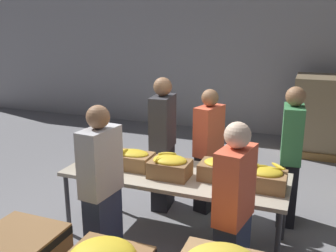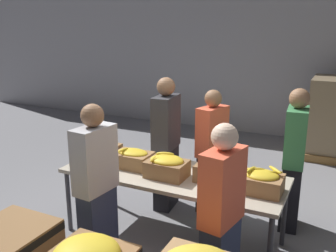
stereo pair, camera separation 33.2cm
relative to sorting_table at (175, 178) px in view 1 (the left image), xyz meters
The scene contains 14 objects.
ground_plane 0.70m from the sorting_table, ahead, with size 30.00×30.00×0.00m, color gray.
wall_back 4.71m from the sorting_table, 90.00° to the left, with size 16.00×0.08×4.00m.
sorting_table is the anchor object (origin of this frame).
banana_box_0 0.93m from the sorting_table, behind, with size 0.41×0.33×0.25m.
banana_box_1 0.50m from the sorting_table, behind, with size 0.41×0.29×0.22m.
banana_box_2 0.20m from the sorting_table, 100.08° to the right, with size 0.41×0.30×0.25m.
banana_box_3 0.50m from the sorting_table, ahead, with size 0.40×0.31×0.23m.
banana_box_4 0.95m from the sorting_table, ahead, with size 0.39×0.32×0.23m.
volunteer_0 1.06m from the sorting_table, 43.06° to the right, with size 0.28×0.45×1.56m.
volunteer_1 0.84m from the sorting_table, 123.93° to the right, with size 0.25×0.45×1.59m.
volunteer_2 0.80m from the sorting_table, 78.90° to the left, with size 0.31×0.45×1.54m.
volunteer_3 0.75m from the sorting_table, 121.66° to the left, with size 0.26×0.47×1.67m.
volunteer_4 1.37m from the sorting_table, 35.81° to the left, with size 0.25×0.45×1.62m.
pallet_stack_0 3.96m from the sorting_table, 67.66° to the left, with size 1.11×1.11×1.39m.
Camera 1 is at (1.26, -3.46, 2.27)m, focal length 40.00 mm.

